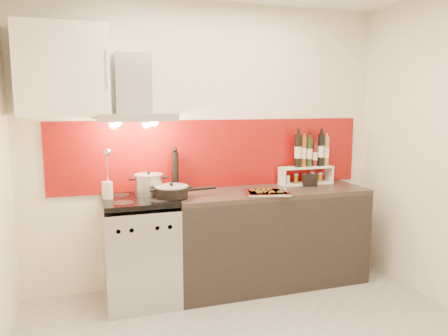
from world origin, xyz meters
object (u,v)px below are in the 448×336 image
object	(u,v)px
saute_pan	(172,191)
baking_tray	(267,192)
pepper_mill	(175,170)
counter	(270,237)
stock_pot	(149,184)
range_stove	(141,251)

from	to	relation	value
saute_pan	baking_tray	world-z (taller)	saute_pan
baking_tray	saute_pan	bearing A→B (deg)	173.82
pepper_mill	saute_pan	bearing A→B (deg)	-107.31
counter	stock_pot	size ratio (longest dim) A/B	7.30
counter	saute_pan	size ratio (longest dim) A/B	3.30
range_stove	baking_tray	xyz separation A→B (m)	(1.10, -0.16, 0.47)
counter	pepper_mill	world-z (taller)	pepper_mill
range_stove	stock_pot	xyz separation A→B (m)	(0.10, 0.10, 0.56)
saute_pan	baking_tray	bearing A→B (deg)	-6.18
counter	pepper_mill	size ratio (longest dim) A/B	4.43
range_stove	pepper_mill	xyz separation A→B (m)	(0.35, 0.20, 0.66)
range_stove	baking_tray	bearing A→B (deg)	-8.23
stock_pot	pepper_mill	world-z (taller)	pepper_mill
counter	baking_tray	xyz separation A→B (m)	(-0.10, -0.16, 0.47)
counter	stock_pot	bearing A→B (deg)	175.11
stock_pot	baking_tray	xyz separation A→B (m)	(1.00, -0.26, -0.09)
counter	range_stove	bearing A→B (deg)	-179.77
saute_pan	pepper_mill	bearing A→B (deg)	72.69
counter	baking_tray	size ratio (longest dim) A/B	4.04
pepper_mill	baking_tray	distance (m)	0.85
counter	baking_tray	world-z (taller)	baking_tray
counter	pepper_mill	xyz separation A→B (m)	(-0.85, 0.19, 0.65)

